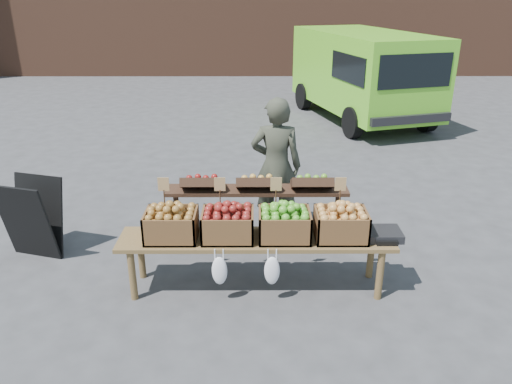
{
  "coord_description": "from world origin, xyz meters",
  "views": [
    {
      "loc": [
        0.0,
        -4.33,
        2.85
      ],
      "look_at": [
        0.02,
        0.53,
        0.85
      ],
      "focal_mm": 35.0,
      "sensor_mm": 36.0,
      "label": 1
    }
  ],
  "objects_px": {
    "vendor": "(276,166)",
    "crate_green_apples": "(341,225)",
    "chalkboard_sign": "(33,218)",
    "crate_golden_apples": "(171,225)",
    "back_table": "(257,212)",
    "display_bench": "(256,263)",
    "weighing_scale": "(384,234)",
    "crate_red_apples": "(284,225)",
    "delivery_van": "(362,77)",
    "crate_russet_pears": "(228,225)"
  },
  "relations": [
    {
      "from": "vendor",
      "to": "crate_green_apples",
      "type": "distance_m",
      "value": 1.45
    },
    {
      "from": "chalkboard_sign",
      "to": "crate_golden_apples",
      "type": "distance_m",
      "value": 1.81
    },
    {
      "from": "back_table",
      "to": "display_bench",
      "type": "relative_size",
      "value": 0.78
    },
    {
      "from": "crate_green_apples",
      "to": "chalkboard_sign",
      "type": "bearing_deg",
      "value": 168.53
    },
    {
      "from": "crate_green_apples",
      "to": "weighing_scale",
      "type": "distance_m",
      "value": 0.44
    },
    {
      "from": "crate_red_apples",
      "to": "vendor",
      "type": "bearing_deg",
      "value": 91.29
    },
    {
      "from": "delivery_van",
      "to": "crate_red_apples",
      "type": "bearing_deg",
      "value": -123.19
    },
    {
      "from": "chalkboard_sign",
      "to": "crate_green_apples",
      "type": "relative_size",
      "value": 1.86
    },
    {
      "from": "back_table",
      "to": "weighing_scale",
      "type": "bearing_deg",
      "value": -30.17
    },
    {
      "from": "display_bench",
      "to": "chalkboard_sign",
      "type": "bearing_deg",
      "value": 164.89
    },
    {
      "from": "delivery_van",
      "to": "crate_green_apples",
      "type": "height_order",
      "value": "delivery_van"
    },
    {
      "from": "crate_green_apples",
      "to": "weighing_scale",
      "type": "xyz_separation_m",
      "value": [
        0.43,
        0.0,
        -0.1
      ]
    },
    {
      "from": "delivery_van",
      "to": "vendor",
      "type": "bearing_deg",
      "value": -127.1
    },
    {
      "from": "vendor",
      "to": "display_bench",
      "type": "bearing_deg",
      "value": 84.95
    },
    {
      "from": "back_table",
      "to": "crate_green_apples",
      "type": "height_order",
      "value": "back_table"
    },
    {
      "from": "crate_golden_apples",
      "to": "crate_russet_pears",
      "type": "relative_size",
      "value": 1.0
    },
    {
      "from": "vendor",
      "to": "weighing_scale",
      "type": "distance_m",
      "value": 1.68
    },
    {
      "from": "crate_red_apples",
      "to": "weighing_scale",
      "type": "bearing_deg",
      "value": 0.0
    },
    {
      "from": "display_bench",
      "to": "crate_russet_pears",
      "type": "bearing_deg",
      "value": 180.0
    },
    {
      "from": "back_table",
      "to": "weighing_scale",
      "type": "xyz_separation_m",
      "value": [
        1.24,
        -0.72,
        0.09
      ]
    },
    {
      "from": "back_table",
      "to": "crate_russet_pears",
      "type": "relative_size",
      "value": 4.2
    },
    {
      "from": "delivery_van",
      "to": "crate_green_apples",
      "type": "relative_size",
      "value": 8.68
    },
    {
      "from": "delivery_van",
      "to": "crate_russet_pears",
      "type": "distance_m",
      "value": 7.5
    },
    {
      "from": "vendor",
      "to": "back_table",
      "type": "distance_m",
      "value": 0.72
    },
    {
      "from": "back_table",
      "to": "weighing_scale",
      "type": "relative_size",
      "value": 6.18
    },
    {
      "from": "crate_russet_pears",
      "to": "vendor",
      "type": "bearing_deg",
      "value": 68.52
    },
    {
      "from": "back_table",
      "to": "crate_green_apples",
      "type": "xyz_separation_m",
      "value": [
        0.81,
        -0.72,
        0.19
      ]
    },
    {
      "from": "vendor",
      "to": "weighing_scale",
      "type": "xyz_separation_m",
      "value": [
        1.0,
        -1.32,
        -0.24
      ]
    },
    {
      "from": "crate_golden_apples",
      "to": "crate_russet_pears",
      "type": "height_order",
      "value": "same"
    },
    {
      "from": "vendor",
      "to": "weighing_scale",
      "type": "relative_size",
      "value": 4.97
    },
    {
      "from": "chalkboard_sign",
      "to": "crate_green_apples",
      "type": "xyz_separation_m",
      "value": [
        3.32,
        -0.67,
        0.25
      ]
    },
    {
      "from": "delivery_van",
      "to": "crate_russet_pears",
      "type": "bearing_deg",
      "value": -127.22
    },
    {
      "from": "chalkboard_sign",
      "to": "weighing_scale",
      "type": "relative_size",
      "value": 2.73
    },
    {
      "from": "display_bench",
      "to": "crate_russet_pears",
      "type": "height_order",
      "value": "crate_russet_pears"
    },
    {
      "from": "crate_golden_apples",
      "to": "crate_red_apples",
      "type": "height_order",
      "value": "same"
    },
    {
      "from": "display_bench",
      "to": "crate_red_apples",
      "type": "bearing_deg",
      "value": 0.0
    },
    {
      "from": "back_table",
      "to": "weighing_scale",
      "type": "distance_m",
      "value": 1.44
    },
    {
      "from": "delivery_van",
      "to": "back_table",
      "type": "relative_size",
      "value": 2.07
    },
    {
      "from": "vendor",
      "to": "crate_golden_apples",
      "type": "distance_m",
      "value": 1.71
    },
    {
      "from": "crate_golden_apples",
      "to": "crate_green_apples",
      "type": "relative_size",
      "value": 1.0
    },
    {
      "from": "delivery_van",
      "to": "back_table",
      "type": "distance_m",
      "value": 6.74
    },
    {
      "from": "crate_green_apples",
      "to": "weighing_scale",
      "type": "relative_size",
      "value": 1.47
    },
    {
      "from": "back_table",
      "to": "crate_golden_apples",
      "type": "relative_size",
      "value": 4.2
    },
    {
      "from": "back_table",
      "to": "crate_golden_apples",
      "type": "xyz_separation_m",
      "value": [
        -0.84,
        -0.72,
        0.19
      ]
    },
    {
      "from": "chalkboard_sign",
      "to": "weighing_scale",
      "type": "distance_m",
      "value": 3.81
    },
    {
      "from": "crate_russet_pears",
      "to": "delivery_van",
      "type": "bearing_deg",
      "value": 69.0
    },
    {
      "from": "chalkboard_sign",
      "to": "weighing_scale",
      "type": "bearing_deg",
      "value": 5.99
    },
    {
      "from": "delivery_van",
      "to": "crate_red_apples",
      "type": "relative_size",
      "value": 8.68
    },
    {
      "from": "delivery_van",
      "to": "vendor",
      "type": "relative_size",
      "value": 2.57
    },
    {
      "from": "weighing_scale",
      "to": "vendor",
      "type": "bearing_deg",
      "value": 127.24
    }
  ]
}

